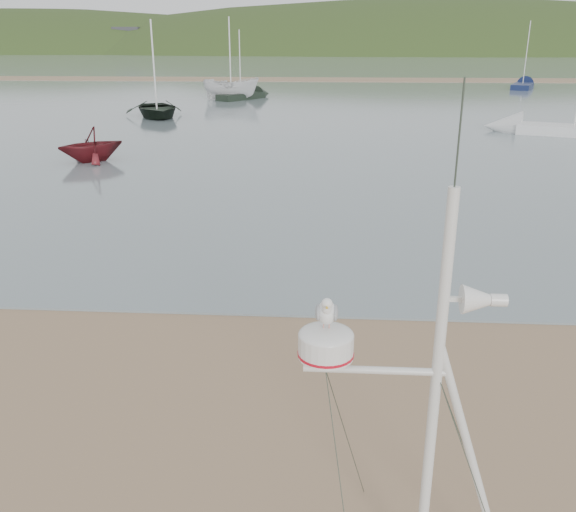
# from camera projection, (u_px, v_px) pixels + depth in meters

# --- Properties ---
(ground) EXTENTS (560.00, 560.00, 0.00)m
(ground) POSITION_uv_depth(u_px,v_px,m) (129.00, 455.00, 7.40)
(ground) COLOR #83664B
(ground) RESTS_ON ground
(water) EXTENTS (560.00, 256.00, 0.04)m
(water) POSITION_uv_depth(u_px,v_px,m) (319.00, 61.00, 131.36)
(water) COLOR slate
(water) RESTS_ON ground
(sandbar) EXTENTS (560.00, 7.00, 0.07)m
(sandbar) POSITION_uv_depth(u_px,v_px,m) (310.00, 79.00, 73.12)
(sandbar) COLOR #83664B
(sandbar) RESTS_ON water
(hill_ridge) EXTENTS (620.00, 180.00, 80.00)m
(hill_ridge) POSITION_uv_depth(u_px,v_px,m) (371.00, 105.00, 233.61)
(hill_ridge) COLOR #253716
(hill_ridge) RESTS_ON ground
(far_cottages) EXTENTS (294.40, 6.30, 8.00)m
(far_cottages) POSITION_uv_depth(u_px,v_px,m) (333.00, 40.00, 189.94)
(far_cottages) COLOR beige
(far_cottages) RESTS_ON ground
(mast_rig) EXTENTS (2.01, 2.15, 4.54)m
(mast_rig) POSITION_uv_depth(u_px,v_px,m) (422.00, 478.00, 5.41)
(mast_rig) COLOR silver
(mast_rig) RESTS_ON ground
(boat_dark) EXTENTS (3.71, 2.34, 5.02)m
(boat_dark) POSITION_uv_depth(u_px,v_px,m) (154.00, 76.00, 37.67)
(boat_dark) COLOR black
(boat_dark) RESTS_ON water
(boat_red) EXTENTS (2.54, 2.62, 2.63)m
(boat_red) POSITION_uv_depth(u_px,v_px,m) (89.00, 129.00, 24.36)
(boat_red) COLOR maroon
(boat_red) RESTS_ON water
(boat_white) EXTENTS (1.86, 1.81, 4.59)m
(boat_white) POSITION_uv_depth(u_px,v_px,m) (230.00, 70.00, 48.56)
(boat_white) COLOR silver
(boat_white) RESTS_ON water
(sailboat_blue_far) EXTENTS (4.16, 7.04, 6.88)m
(sailboat_blue_far) POSITION_uv_depth(u_px,v_px,m) (524.00, 85.00, 61.56)
(sailboat_blue_far) COLOR #121C40
(sailboat_blue_far) RESTS_ON ground
(sailboat_dark_mid) EXTENTS (4.43, 5.60, 5.82)m
(sailboat_dark_mid) POSITION_uv_depth(u_px,v_px,m) (252.00, 95.00, 50.56)
(sailboat_dark_mid) COLOR black
(sailboat_dark_mid) RESTS_ON ground
(sailboat_white_near) EXTENTS (7.35, 4.13, 7.14)m
(sailboat_white_near) POSITION_uv_depth(u_px,v_px,m) (534.00, 128.00, 31.98)
(sailboat_white_near) COLOR silver
(sailboat_white_near) RESTS_ON ground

